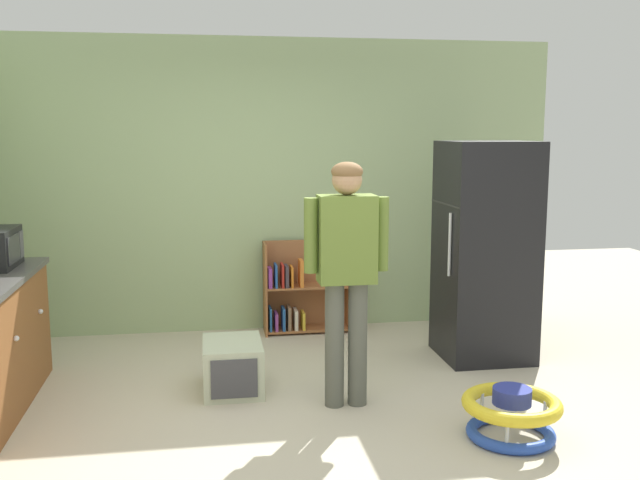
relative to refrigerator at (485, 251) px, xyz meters
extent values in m
plane|color=beige|center=(-1.57, -1.16, -0.89)|extent=(12.00, 12.00, 0.00)
cube|color=#A0B885|center=(-1.57, 1.17, 0.46)|extent=(5.20, 0.06, 2.70)
sphere|color=silver|center=(-3.45, -0.81, -0.33)|extent=(0.04, 0.04, 0.04)
sphere|color=silver|center=(-3.45, -0.13, -0.33)|extent=(0.04, 0.04, 0.04)
cube|color=black|center=(0.00, 0.00, 0.00)|extent=(0.70, 0.68, 1.78)
cylinder|color=silver|center=(-0.36, -0.17, 0.09)|extent=(0.02, 0.02, 0.50)
cube|color=#333333|center=(-0.35, 0.00, 0.39)|extent=(0.01, 0.67, 0.01)
cube|color=#9B5E35|center=(-1.72, 0.95, -0.47)|extent=(0.02, 0.28, 0.85)
cube|color=#9B5E35|center=(-0.94, 0.95, -0.47)|extent=(0.02, 0.28, 0.85)
cube|color=#9B603A|center=(-1.33, 1.08, -0.47)|extent=(0.80, 0.02, 0.85)
cube|color=#9B5E35|center=(-1.33, 0.95, -0.86)|extent=(0.76, 0.24, 0.02)
cube|color=#9B5E35|center=(-1.33, 0.95, -0.46)|extent=(0.76, 0.24, 0.02)
cube|color=#245EA2|center=(-1.68, 0.92, -0.74)|extent=(0.02, 0.17, 0.22)
cube|color=purple|center=(-1.68, 0.92, -0.35)|extent=(0.03, 0.17, 0.18)
cube|color=#8A3E8B|center=(-1.63, 0.92, -0.77)|extent=(0.03, 0.17, 0.17)
cube|color=#2758A5|center=(-1.63, 0.92, -0.34)|extent=(0.02, 0.17, 0.21)
cube|color=#2559A1|center=(-1.56, 0.92, -0.75)|extent=(0.02, 0.17, 0.21)
cube|color=#B1261E|center=(-1.57, 0.92, -0.34)|extent=(0.02, 0.17, 0.21)
cube|color=#7F624A|center=(-1.51, 0.92, -0.74)|extent=(0.03, 0.17, 0.22)
cube|color=#403740|center=(-1.53, 0.92, -0.35)|extent=(0.03, 0.17, 0.20)
cube|color=beige|center=(-1.45, 0.92, -0.76)|extent=(0.03, 0.17, 0.19)
cube|color=orange|center=(-1.48, 0.92, -0.35)|extent=(0.02, 0.17, 0.19)
cube|color=gold|center=(-1.38, 0.92, -0.77)|extent=(0.02, 0.17, 0.16)
cube|color=orange|center=(-1.39, 0.92, -0.32)|extent=(0.03, 0.17, 0.25)
cylinder|color=#55584D|center=(-1.41, -0.86, -0.46)|extent=(0.13, 0.13, 0.86)
cylinder|color=#55584D|center=(-1.25, -0.86, -0.46)|extent=(0.13, 0.13, 0.86)
cube|color=olive|center=(-1.33, -0.86, 0.26)|extent=(0.38, 0.22, 0.58)
cylinder|color=olive|center=(-1.57, -0.86, 0.29)|extent=(0.09, 0.09, 0.50)
cylinder|color=olive|center=(-1.09, -0.86, 0.29)|extent=(0.09, 0.09, 0.50)
sphere|color=tan|center=(-1.33, -0.86, 0.65)|extent=(0.20, 0.20, 0.20)
ellipsoid|color=brown|center=(-1.33, -0.86, 0.71)|extent=(0.21, 0.21, 0.13)
torus|color=blue|center=(-0.44, -1.55, -0.86)|extent=(0.54, 0.54, 0.07)
torus|color=yellow|center=(-0.44, -1.55, -0.67)|extent=(0.60, 0.60, 0.08)
cylinder|color=navy|center=(-0.44, -1.55, -0.62)|extent=(0.23, 0.23, 0.10)
cylinder|color=silver|center=(-0.22, -1.55, -0.76)|extent=(0.02, 0.02, 0.18)
cylinder|color=silver|center=(-0.55, -1.36, -0.76)|extent=(0.02, 0.02, 0.18)
cylinder|color=silver|center=(-0.55, -1.74, -0.76)|extent=(0.02, 0.02, 0.18)
cube|color=beige|center=(-2.08, -0.45, -0.71)|extent=(0.42, 0.54, 0.36)
cube|color=#424247|center=(-2.08, -0.73, -0.71)|extent=(0.32, 0.01, 0.27)
cube|color=#2D2D33|center=(-3.59, -0.22, 0.15)|extent=(0.01, 0.31, 0.20)
cube|color=#515156|center=(-3.59, 0.00, 0.15)|extent=(0.01, 0.10, 0.20)
camera|label=1|loc=(-2.25, -5.42, 0.98)|focal=39.89mm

